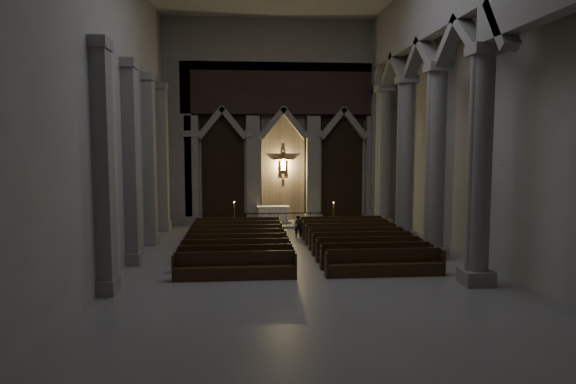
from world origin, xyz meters
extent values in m
plane|color=gray|center=(0.00, 0.00, 0.00)|extent=(24.00, 24.00, 0.00)
cube|color=#AAA89F|center=(0.00, 12.00, 6.00)|extent=(14.00, 0.10, 12.00)
cube|color=#AAA89F|center=(0.00, -12.00, 6.00)|extent=(14.00, 0.10, 12.00)
cube|color=#AAA89F|center=(-7.00, 0.00, 6.00)|extent=(0.10, 24.00, 12.00)
cube|color=#AAA89F|center=(7.00, 0.00, 6.00)|extent=(0.10, 24.00, 12.00)
cube|color=gray|center=(-5.40, 11.50, 3.20)|extent=(0.80, 0.50, 6.40)
cube|color=gray|center=(-5.40, 11.50, 0.25)|extent=(1.05, 0.70, 0.50)
cube|color=gray|center=(-5.40, 11.50, 5.35)|extent=(1.00, 0.65, 0.35)
cube|color=gray|center=(-1.80, 11.50, 3.20)|extent=(0.80, 0.50, 6.40)
cube|color=gray|center=(-1.80, 11.50, 0.25)|extent=(1.05, 0.70, 0.50)
cube|color=gray|center=(-1.80, 11.50, 5.35)|extent=(1.00, 0.65, 0.35)
cube|color=gray|center=(1.80, 11.50, 3.20)|extent=(0.80, 0.50, 6.40)
cube|color=gray|center=(1.80, 11.50, 0.25)|extent=(1.05, 0.70, 0.50)
cube|color=gray|center=(1.80, 11.50, 5.35)|extent=(1.00, 0.65, 0.35)
cube|color=gray|center=(5.40, 11.50, 3.20)|extent=(0.80, 0.50, 6.40)
cube|color=gray|center=(5.40, 11.50, 0.25)|extent=(1.05, 0.70, 0.50)
cube|color=gray|center=(5.40, 11.50, 5.35)|extent=(1.00, 0.65, 0.35)
cube|color=black|center=(-3.60, 11.85, 3.50)|extent=(2.60, 0.15, 7.00)
cube|color=#997F63|center=(0.00, 11.85, 3.50)|extent=(2.60, 0.15, 7.00)
cube|color=black|center=(3.60, 11.85, 3.50)|extent=(2.60, 0.15, 7.00)
cube|color=black|center=(0.00, 11.50, 8.00)|extent=(12.00, 0.50, 3.00)
cube|color=gray|center=(-6.20, 11.50, 4.50)|extent=(1.60, 0.50, 9.00)
cube|color=gray|center=(6.20, 11.50, 4.50)|extent=(1.60, 0.50, 9.00)
cube|color=gray|center=(0.00, 11.50, 10.50)|extent=(14.00, 0.50, 3.00)
plane|color=#FFD472|center=(0.00, 11.82, 3.50)|extent=(1.50, 0.00, 1.50)
cube|color=brown|center=(0.00, 11.73, 3.50)|extent=(0.13, 0.08, 1.80)
cube|color=brown|center=(0.00, 11.73, 3.85)|extent=(1.10, 0.08, 0.13)
cube|color=tan|center=(0.00, 11.67, 3.45)|extent=(0.26, 0.10, 0.60)
sphere|color=tan|center=(0.00, 11.67, 3.85)|extent=(0.17, 0.17, 0.17)
cylinder|color=tan|center=(-0.26, 11.67, 3.82)|extent=(0.45, 0.08, 0.08)
cylinder|color=tan|center=(0.26, 11.67, 3.82)|extent=(0.45, 0.08, 0.08)
cube|color=gray|center=(5.50, 9.50, 0.25)|extent=(1.00, 1.00, 0.50)
cylinder|color=gray|center=(5.50, 9.50, 4.00)|extent=(0.70, 0.70, 7.50)
cube|color=gray|center=(5.50, 9.50, 7.85)|extent=(0.95, 0.95, 0.35)
cube|color=gray|center=(5.50, 5.50, 0.25)|extent=(1.00, 1.00, 0.50)
cylinder|color=gray|center=(5.50, 5.50, 4.00)|extent=(0.70, 0.70, 7.50)
cube|color=gray|center=(5.50, 5.50, 7.85)|extent=(0.95, 0.95, 0.35)
cube|color=gray|center=(5.50, 1.50, 0.25)|extent=(1.00, 1.00, 0.50)
cylinder|color=gray|center=(5.50, 1.50, 4.00)|extent=(0.70, 0.70, 7.50)
cube|color=gray|center=(5.50, 1.50, 7.85)|extent=(0.95, 0.95, 0.35)
cube|color=gray|center=(5.50, -2.50, 0.25)|extent=(1.00, 1.00, 0.50)
cylinder|color=gray|center=(5.50, -2.50, 4.00)|extent=(0.70, 0.70, 7.50)
cube|color=gray|center=(5.50, -2.50, 7.85)|extent=(0.95, 0.95, 0.35)
cube|color=gray|center=(5.50, 11.40, 4.60)|extent=(0.55, 1.20, 9.20)
cube|color=gray|center=(-6.75, 9.50, 0.25)|extent=(0.60, 1.00, 0.50)
cube|color=gray|center=(-6.75, 9.50, 4.00)|extent=(0.50, 0.80, 7.50)
cube|color=gray|center=(-6.75, 9.50, 7.85)|extent=(0.60, 1.00, 0.35)
cube|color=gray|center=(-6.75, 5.50, 0.25)|extent=(0.60, 1.00, 0.50)
cube|color=gray|center=(-6.75, 5.50, 4.00)|extent=(0.50, 0.80, 7.50)
cube|color=gray|center=(-6.75, 5.50, 7.85)|extent=(0.60, 1.00, 0.35)
cube|color=gray|center=(-6.75, 1.50, 0.25)|extent=(0.60, 1.00, 0.50)
cube|color=gray|center=(-6.75, 1.50, 4.00)|extent=(0.50, 0.80, 7.50)
cube|color=gray|center=(-6.75, 1.50, 7.85)|extent=(0.60, 1.00, 0.35)
cube|color=gray|center=(-6.75, -2.50, 0.25)|extent=(0.60, 1.00, 0.50)
cube|color=gray|center=(-6.75, -2.50, 4.00)|extent=(0.50, 0.80, 7.50)
cube|color=gray|center=(-6.75, -2.50, 7.85)|extent=(0.60, 1.00, 0.35)
cube|color=gray|center=(0.00, 10.60, 0.07)|extent=(8.50, 2.60, 0.15)
cube|color=silver|center=(-0.65, 10.83, 0.61)|extent=(1.75, 0.68, 0.92)
cube|color=silver|center=(-0.65, 10.83, 1.09)|extent=(1.89, 0.76, 0.04)
cube|color=black|center=(0.00, 9.48, 0.87)|extent=(4.59, 0.05, 0.05)
cube|color=black|center=(-2.29, 9.48, 0.46)|extent=(0.09, 0.09, 0.92)
cube|color=black|center=(2.29, 9.48, 0.46)|extent=(0.09, 0.09, 0.92)
cylinder|color=black|center=(-1.84, 9.48, 0.43)|extent=(0.02, 0.02, 0.84)
cylinder|color=black|center=(-1.38, 9.48, 0.43)|extent=(0.02, 0.02, 0.84)
cylinder|color=black|center=(-0.92, 9.48, 0.43)|extent=(0.02, 0.02, 0.84)
cylinder|color=black|center=(-0.46, 9.48, 0.43)|extent=(0.02, 0.02, 0.84)
cylinder|color=black|center=(0.00, 9.48, 0.43)|extent=(0.02, 0.02, 0.84)
cylinder|color=black|center=(0.46, 9.48, 0.43)|extent=(0.02, 0.02, 0.84)
cylinder|color=black|center=(0.92, 9.48, 0.43)|extent=(0.02, 0.02, 0.84)
cylinder|color=black|center=(1.38, 9.48, 0.43)|extent=(0.02, 0.02, 0.84)
cylinder|color=black|center=(1.84, 9.48, 0.43)|extent=(0.02, 0.02, 0.84)
cylinder|color=olive|center=(-2.90, 9.14, 0.03)|extent=(0.27, 0.27, 0.06)
cylinder|color=olive|center=(-2.90, 9.14, 0.67)|extent=(0.04, 0.04, 1.28)
cylinder|color=olive|center=(-2.90, 9.14, 1.31)|extent=(0.13, 0.13, 0.02)
cylinder|color=beige|center=(-2.90, 9.14, 1.43)|extent=(0.05, 0.05, 0.22)
sphere|color=#FFA259|center=(-2.90, 9.14, 1.56)|extent=(0.05, 0.05, 0.05)
cylinder|color=olive|center=(2.61, 8.98, 0.03)|extent=(0.26, 0.26, 0.05)
cylinder|color=olive|center=(2.61, 8.98, 0.65)|extent=(0.04, 0.04, 1.24)
cylinder|color=olive|center=(2.61, 8.98, 1.26)|extent=(0.13, 0.13, 0.02)
cylinder|color=beige|center=(2.61, 8.98, 1.38)|extent=(0.05, 0.05, 0.22)
sphere|color=#FFA259|center=(2.61, 8.98, 1.51)|extent=(0.05, 0.05, 0.05)
cube|color=black|center=(-2.70, 7.20, 0.23)|extent=(4.30, 0.41, 0.46)
cube|color=black|center=(-2.70, 7.39, 0.72)|extent=(4.30, 0.07, 0.51)
cube|color=black|center=(-4.85, 7.20, 0.46)|extent=(0.06, 0.46, 0.92)
cube|color=black|center=(-0.55, 7.20, 0.46)|extent=(0.06, 0.46, 0.92)
cube|color=black|center=(2.70, 7.20, 0.23)|extent=(4.30, 0.41, 0.46)
cube|color=black|center=(2.70, 7.39, 0.72)|extent=(4.30, 0.07, 0.51)
cube|color=black|center=(0.55, 7.20, 0.46)|extent=(0.06, 0.46, 0.92)
cube|color=black|center=(4.85, 7.20, 0.46)|extent=(0.06, 0.46, 0.92)
cube|color=black|center=(-2.70, 6.00, 0.23)|extent=(4.30, 0.41, 0.46)
cube|color=black|center=(-2.70, 6.20, 0.72)|extent=(4.30, 0.07, 0.51)
cube|color=black|center=(-4.85, 6.00, 0.46)|extent=(0.06, 0.46, 0.92)
cube|color=black|center=(-0.55, 6.00, 0.46)|extent=(0.06, 0.46, 0.92)
cube|color=black|center=(2.70, 6.00, 0.23)|extent=(4.30, 0.41, 0.46)
cube|color=black|center=(2.70, 6.20, 0.72)|extent=(4.30, 0.07, 0.51)
cube|color=black|center=(0.55, 6.00, 0.46)|extent=(0.06, 0.46, 0.92)
cube|color=black|center=(4.85, 6.00, 0.46)|extent=(0.06, 0.46, 0.92)
cube|color=black|center=(-2.70, 4.80, 0.23)|extent=(4.30, 0.41, 0.46)
cube|color=black|center=(-2.70, 5.00, 0.72)|extent=(4.30, 0.07, 0.51)
cube|color=black|center=(-4.85, 4.80, 0.46)|extent=(0.06, 0.46, 0.92)
cube|color=black|center=(-0.55, 4.80, 0.46)|extent=(0.06, 0.46, 0.92)
cube|color=black|center=(2.70, 4.80, 0.23)|extent=(4.30, 0.41, 0.46)
cube|color=black|center=(2.70, 5.00, 0.72)|extent=(4.30, 0.07, 0.51)
cube|color=black|center=(0.55, 4.80, 0.46)|extent=(0.06, 0.46, 0.92)
cube|color=black|center=(4.85, 4.80, 0.46)|extent=(0.06, 0.46, 0.92)
cube|color=black|center=(-2.70, 3.61, 0.23)|extent=(4.30, 0.41, 0.46)
cube|color=black|center=(-2.70, 3.80, 0.72)|extent=(4.30, 0.07, 0.51)
cube|color=black|center=(-4.85, 3.61, 0.46)|extent=(0.06, 0.46, 0.92)
cube|color=black|center=(-0.55, 3.61, 0.46)|extent=(0.06, 0.46, 0.92)
cube|color=black|center=(2.70, 3.61, 0.23)|extent=(4.30, 0.41, 0.46)
cube|color=black|center=(2.70, 3.80, 0.72)|extent=(4.30, 0.07, 0.51)
cube|color=black|center=(0.55, 3.61, 0.46)|extent=(0.06, 0.46, 0.92)
cube|color=black|center=(4.85, 3.61, 0.46)|extent=(0.06, 0.46, 0.92)
cube|color=black|center=(-2.70, 2.41, 0.23)|extent=(4.30, 0.41, 0.46)
cube|color=black|center=(-2.70, 2.60, 0.72)|extent=(4.30, 0.07, 0.51)
cube|color=black|center=(-4.85, 2.41, 0.46)|extent=(0.06, 0.46, 0.92)
cube|color=black|center=(-0.55, 2.41, 0.46)|extent=(0.06, 0.46, 0.92)
cube|color=black|center=(2.70, 2.41, 0.23)|extent=(4.30, 0.41, 0.46)
cube|color=black|center=(2.70, 2.60, 0.72)|extent=(4.30, 0.07, 0.51)
cube|color=black|center=(0.55, 2.41, 0.46)|extent=(0.06, 0.46, 0.92)
cube|color=black|center=(4.85, 2.41, 0.46)|extent=(0.06, 0.46, 0.92)
cube|color=black|center=(-2.70, 1.21, 0.23)|extent=(4.30, 0.41, 0.46)
cube|color=black|center=(-2.70, 1.40, 0.72)|extent=(4.30, 0.07, 0.51)
cube|color=black|center=(-4.85, 1.21, 0.46)|extent=(0.06, 0.46, 0.92)
cube|color=black|center=(-0.55, 1.21, 0.46)|extent=(0.06, 0.46, 0.92)
cube|color=black|center=(2.70, 1.21, 0.23)|extent=(4.30, 0.41, 0.46)
cube|color=black|center=(2.70, 1.40, 0.72)|extent=(4.30, 0.07, 0.51)
cube|color=black|center=(0.55, 1.21, 0.46)|extent=(0.06, 0.46, 0.92)
cube|color=black|center=(4.85, 1.21, 0.46)|extent=(0.06, 0.46, 0.92)
cube|color=black|center=(-2.70, 0.01, 0.23)|extent=(4.30, 0.41, 0.46)
cube|color=black|center=(-2.70, 0.21, 0.72)|extent=(4.30, 0.07, 0.51)
cube|color=black|center=(-4.85, 0.01, 0.46)|extent=(0.06, 0.46, 0.92)
cube|color=black|center=(-0.55, 0.01, 0.46)|extent=(0.06, 0.46, 0.92)
cube|color=black|center=(2.70, 0.01, 0.23)|extent=(4.30, 0.41, 0.46)
cube|color=black|center=(2.70, 0.21, 0.72)|extent=(4.30, 0.07, 0.51)
cube|color=black|center=(0.55, 0.01, 0.46)|extent=(0.06, 0.46, 0.92)
cube|color=black|center=(4.85, 0.01, 0.46)|extent=(0.06, 0.46, 0.92)
cube|color=black|center=(-2.70, -1.19, 0.23)|extent=(4.30, 0.41, 0.46)
cube|color=black|center=(-2.70, -0.99, 0.72)|extent=(4.30, 0.07, 0.51)
cube|color=black|center=(-4.85, -1.19, 0.46)|extent=(0.06, 0.46, 0.92)
cube|color=black|center=(-0.55, -1.19, 0.46)|extent=(0.06, 0.46, 0.92)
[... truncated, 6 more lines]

